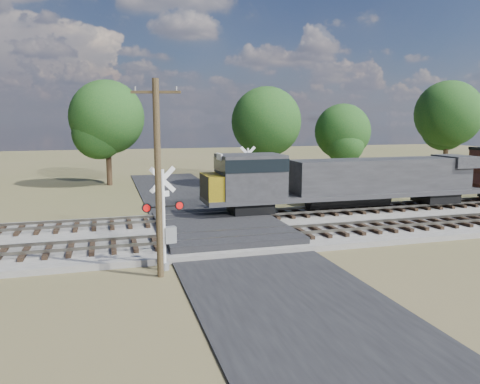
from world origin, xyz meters
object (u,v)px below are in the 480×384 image
object	(u,v)px
crossing_signal_far	(247,184)
utility_pole	(158,175)
crossing_signal_near	(166,227)
equipment_shed	(336,186)

from	to	relation	value
crossing_signal_far	utility_pole	bearing A→B (deg)	56.52
crossing_signal_near	crossing_signal_far	distance (m)	14.04
crossing_signal_near	equipment_shed	xyz separation A→B (m)	(14.76, 12.72, -0.53)
utility_pole	equipment_shed	distance (m)	20.54
crossing_signal_far	utility_pole	distance (m)	15.15
crossing_signal_near	utility_pole	bearing A→B (deg)	-121.45
crossing_signal_near	equipment_shed	size ratio (longest dim) A/B	0.99
crossing_signal_near	crossing_signal_far	world-z (taller)	crossing_signal_far
crossing_signal_far	utility_pole	world-z (taller)	utility_pole
crossing_signal_near	utility_pole	distance (m)	2.57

